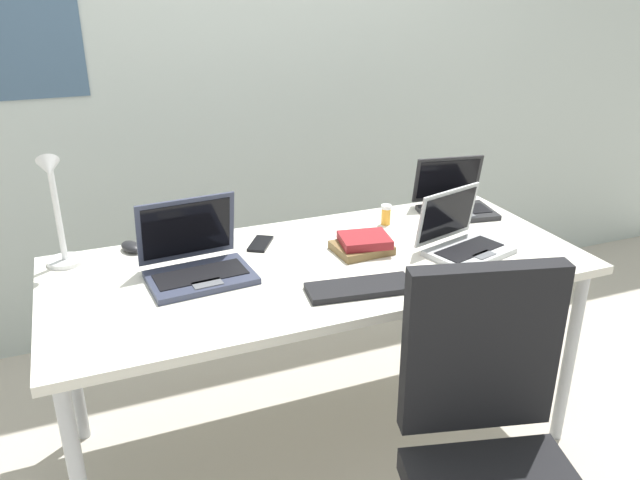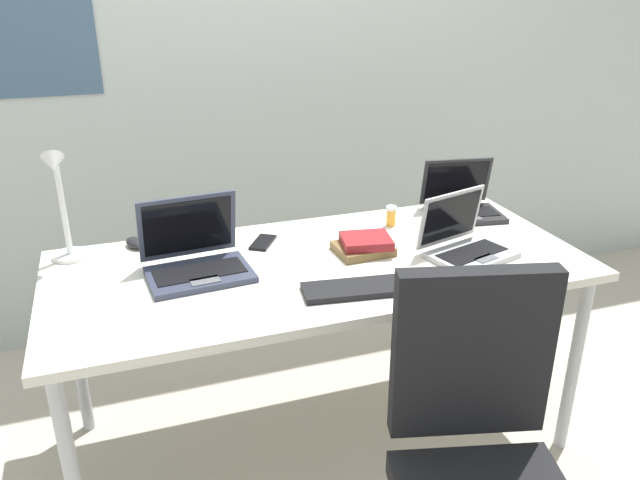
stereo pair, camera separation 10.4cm
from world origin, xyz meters
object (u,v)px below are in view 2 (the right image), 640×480
object	(u,v)px
laptop_by_keyboard	(196,259)
external_keyboard	(356,289)
laptop_mid_desk	(462,204)
book_stack	(364,245)
pill_bottle	(391,216)
computer_mouse	(135,243)
cell_phone	(263,242)
laptop_back_left	(465,243)
desk_lamp	(62,207)

from	to	relation	value
laptop_by_keyboard	external_keyboard	size ratio (longest dim) A/B	1.05
laptop_mid_desk	book_stack	distance (m)	0.56
pill_bottle	book_stack	xyz separation A→B (m)	(-0.20, -0.20, -0.01)
laptop_by_keyboard	external_keyboard	xyz separation A→B (m)	(0.44, -0.30, -0.04)
computer_mouse	book_stack	distance (m)	0.81
cell_phone	laptop_back_left	bearing A→B (deg)	5.52
external_keyboard	book_stack	distance (m)	0.30
cell_phone	external_keyboard	bearing A→B (deg)	-36.32
desk_lamp	laptop_by_keyboard	bearing A→B (deg)	-29.69
pill_bottle	laptop_mid_desk	bearing A→B (deg)	3.29
laptop_by_keyboard	computer_mouse	xyz separation A→B (m)	(-0.18, 0.28, -0.03)
external_keyboard	cell_phone	world-z (taller)	external_keyboard
laptop_back_left	pill_bottle	bearing A→B (deg)	110.76
cell_phone	book_stack	distance (m)	0.37
computer_mouse	pill_bottle	distance (m)	0.96
book_stack	laptop_by_keyboard	bearing A→B (deg)	177.03
desk_lamp	cell_phone	size ratio (longest dim) A/B	2.94
computer_mouse	pill_bottle	world-z (taller)	pill_bottle
laptop_mid_desk	cell_phone	world-z (taller)	laptop_mid_desk
laptop_by_keyboard	laptop_mid_desk	bearing A→B (deg)	9.93
laptop_mid_desk	computer_mouse	distance (m)	1.28
desk_lamp	computer_mouse	size ratio (longest dim) A/B	4.17
computer_mouse	pill_bottle	xyz separation A→B (m)	(0.95, -0.10, 0.02)
laptop_back_left	computer_mouse	world-z (taller)	laptop_back_left
laptop_by_keyboard	book_stack	world-z (taller)	laptop_by_keyboard
laptop_mid_desk	pill_bottle	world-z (taller)	laptop_mid_desk
laptop_by_keyboard	external_keyboard	distance (m)	0.53
computer_mouse	laptop_mid_desk	bearing A→B (deg)	-26.44
desk_lamp	pill_bottle	distance (m)	1.18
desk_lamp	laptop_by_keyboard	size ratio (longest dim) A/B	1.16
laptop_back_left	external_keyboard	size ratio (longest dim) A/B	1.01
external_keyboard	book_stack	size ratio (longest dim) A/B	1.63
external_keyboard	book_stack	bearing A→B (deg)	70.34
book_stack	pill_bottle	bearing A→B (deg)	46.09
desk_lamp	laptop_by_keyboard	xyz separation A→B (m)	(0.39, -0.22, -0.15)
laptop_back_left	computer_mouse	bearing A→B (deg)	157.89
cell_phone	laptop_by_keyboard	bearing A→B (deg)	-116.29
desk_lamp	pill_bottle	bearing A→B (deg)	-2.46
laptop_back_left	external_keyboard	xyz separation A→B (m)	(-0.46, -0.14, -0.03)
computer_mouse	cell_phone	bearing A→B (deg)	-37.53
computer_mouse	cell_phone	xyz separation A→B (m)	(0.44, -0.12, -0.01)
laptop_mid_desk	computer_mouse	world-z (taller)	laptop_mid_desk
external_keyboard	book_stack	xyz separation A→B (m)	(0.14, 0.27, 0.02)
laptop_back_left	laptop_mid_desk	bearing A→B (deg)	60.83
laptop_by_keyboard	external_keyboard	world-z (taller)	laptop_by_keyboard
desk_lamp	computer_mouse	bearing A→B (deg)	14.01
desk_lamp	book_stack	world-z (taller)	desk_lamp
computer_mouse	desk_lamp	bearing A→B (deg)	171.43
laptop_mid_desk	computer_mouse	xyz separation A→B (m)	(-1.27, 0.09, -0.03)
desk_lamp	external_keyboard	bearing A→B (deg)	-31.88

